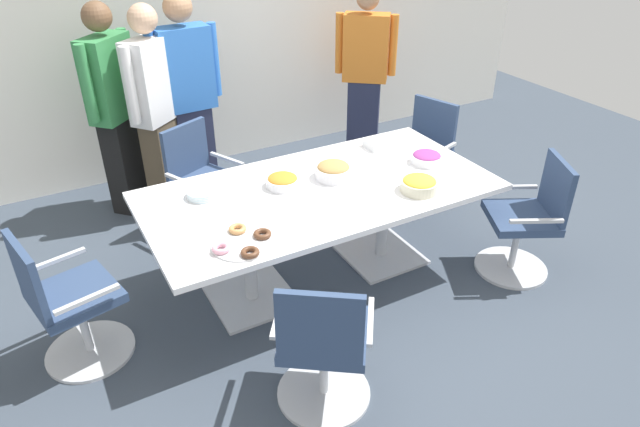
{
  "coord_description": "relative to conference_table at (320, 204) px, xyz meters",
  "views": [
    {
      "loc": [
        -1.64,
        -2.96,
        2.57
      ],
      "look_at": [
        0.0,
        0.0,
        0.55
      ],
      "focal_mm": 31.51,
      "sensor_mm": 36.0,
      "label": 1
    }
  ],
  "objects": [
    {
      "name": "ground_plane",
      "position": [
        0.0,
        0.0,
        -0.63
      ],
      "size": [
        10.0,
        10.0,
        0.01
      ],
      "primitive_type": "cube",
      "color": "#3D4754"
    },
    {
      "name": "back_wall",
      "position": [
        0.0,
        2.4,
        0.77
      ],
      "size": [
        8.0,
        0.1,
        2.8
      ],
      "primitive_type": "cube",
      "color": "white",
      "rests_on": "ground"
    },
    {
      "name": "conference_table",
      "position": [
        0.0,
        0.0,
        0.0
      ],
      "size": [
        2.4,
        1.2,
        0.75
      ],
      "color": "white",
      "rests_on": "ground"
    },
    {
      "name": "office_chair_0",
      "position": [
        1.4,
        0.62,
        -0.22
      ],
      "size": [
        0.68,
        0.68,
        0.91
      ],
      "rotation": [
        0.0,
        0.0,
        -4.4
      ],
      "color": "silver",
      "rests_on": "ground"
    },
    {
      "name": "office_chair_1",
      "position": [
        -0.52,
        1.05,
        -0.22
      ],
      "size": [
        0.72,
        0.72,
        0.91
      ],
      "rotation": [
        0.0,
        0.0,
        -2.71
      ],
      "color": "silver",
      "rests_on": "ground"
    },
    {
      "name": "office_chair_2",
      "position": [
        -1.7,
        -0.0,
        -0.22
      ],
      "size": [
        0.65,
        0.65,
        0.91
      ],
      "rotation": [
        0.0,
        0.0,
        -1.35
      ],
      "color": "silver",
      "rests_on": "ground"
    },
    {
      "name": "office_chair_3",
      "position": [
        -0.56,
        -1.04,
        -0.22
      ],
      "size": [
        0.75,
        0.75,
        0.91
      ],
      "rotation": [
        0.0,
        0.0,
        -0.61
      ],
      "color": "silver",
      "rests_on": "ground"
    },
    {
      "name": "office_chair_4",
      "position": [
        1.37,
        -0.65,
        -0.22
      ],
      "size": [
        0.73,
        0.73,
        0.91
      ],
      "rotation": [
        0.0,
        0.0,
        1.1
      ],
      "color": "silver",
      "rests_on": "ground"
    },
    {
      "name": "person_standing_0",
      "position": [
        -0.98,
        1.75,
        0.31
      ],
      "size": [
        0.49,
        0.48,
        1.79
      ],
      "rotation": [
        0.0,
        0.0,
        -2.37
      ],
      "color": "black",
      "rests_on": "ground"
    },
    {
      "name": "person_standing_1",
      "position": [
        -0.68,
        1.56,
        0.3
      ],
      "size": [
        0.52,
        0.45,
        1.78
      ],
      "rotation": [
        0.0,
        0.0,
        -2.46
      ],
      "color": "brown",
      "rests_on": "ground"
    },
    {
      "name": "person_standing_2",
      "position": [
        -0.38,
        1.64,
        0.33
      ],
      "size": [
        0.61,
        0.25,
        1.82
      ],
      "rotation": [
        0.0,
        0.0,
        -3.08
      ],
      "color": "#232842",
      "rests_on": "ground"
    },
    {
      "name": "person_standing_3",
      "position": [
        1.46,
        1.7,
        0.27
      ],
      "size": [
        0.53,
        0.45,
        1.72
      ],
      "rotation": [
        0.0,
        0.0,
        -3.81
      ],
      "color": "#232842",
      "rests_on": "ground"
    },
    {
      "name": "snack_bowl_chips_yellow",
      "position": [
        0.57,
        -0.36,
        0.18
      ],
      "size": [
        0.25,
        0.25,
        0.11
      ],
      "color": "beige",
      "rests_on": "conference_table"
    },
    {
      "name": "snack_bowl_chips_orange",
      "position": [
        -0.21,
        0.15,
        0.17
      ],
      "size": [
        0.23,
        0.23,
        0.09
      ],
      "color": "white",
      "rests_on": "conference_table"
    },
    {
      "name": "snack_bowl_cookies",
      "position": [
        0.16,
        0.09,
        0.18
      ],
      "size": [
        0.26,
        0.26,
        0.12
      ],
      "color": "white",
      "rests_on": "conference_table"
    },
    {
      "name": "snack_bowl_candy_mix",
      "position": [
        0.89,
        -0.03,
        0.17
      ],
      "size": [
        0.23,
        0.23,
        0.09
      ],
      "color": "white",
      "rests_on": "conference_table"
    },
    {
      "name": "donut_platter",
      "position": [
        -0.73,
        -0.38,
        0.14
      ],
      "size": [
        0.37,
        0.37,
        0.04
      ],
      "color": "white",
      "rests_on": "conference_table"
    },
    {
      "name": "plate_stack",
      "position": [
        -0.74,
        0.28,
        0.15
      ],
      "size": [
        0.21,
        0.21,
        0.05
      ],
      "color": "white",
      "rests_on": "conference_table"
    },
    {
      "name": "napkin_pile",
      "position": [
        0.73,
        0.38,
        0.16
      ],
      "size": [
        0.18,
        0.18,
        0.07
      ],
      "primitive_type": "cube",
      "color": "white",
      "rests_on": "conference_table"
    }
  ]
}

